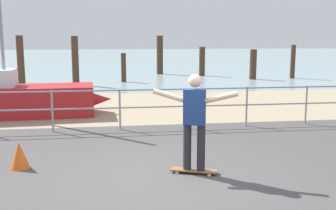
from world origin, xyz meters
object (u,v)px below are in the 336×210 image
Objects in this scene: sailboat at (22,99)px; skateboard at (194,170)px; skateboarder at (194,117)px; traffic_cone at (19,156)px.

sailboat is 6.89m from skateboard.
skateboarder is (3.98, -5.60, 0.50)m from sailboat.
skateboard is 0.95m from skateboarder.
skateboard is 1.64× the size of traffic_cone.
sailboat is at bearing 125.39° from skateboard.
sailboat is 5.02m from traffic_cone.
skateboard is (3.98, -5.60, -0.45)m from sailboat.
skateboarder is at bearing -153.43° from skateboard.
skateboarder reaches higher than skateboard.
skateboarder is at bearing -54.61° from sailboat.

